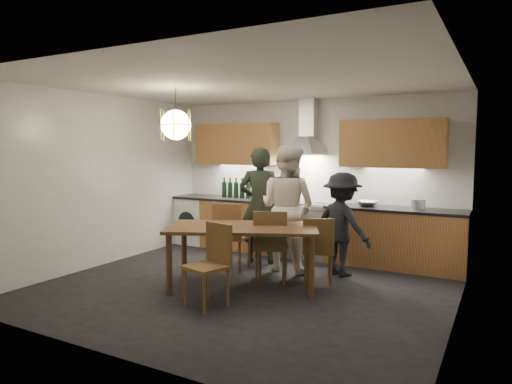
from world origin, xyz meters
The scene contains 17 objects.
ground centered at (0.00, 0.00, 0.00)m, with size 5.00×5.00×0.00m, color black.
room_shell centered at (0.00, 0.00, 1.71)m, with size 5.02×4.52×2.61m.
counter_run centered at (0.02, 1.95, 0.45)m, with size 5.00×0.62×0.90m.
range_stove centered at (0.00, 1.94, 0.44)m, with size 0.90×0.60×0.92m.
wall_fixtures centered at (0.00, 2.07, 1.87)m, with size 4.30×0.54×1.10m.
pendant_lamp centered at (-1.00, -0.10, 2.10)m, with size 0.43×0.43×0.70m.
dining_table centered at (-0.02, -0.01, 0.71)m, with size 2.11×1.64×0.80m.
chair_back_left centered at (-0.59, 0.60, 0.57)m, with size 0.51×0.51×1.00m.
chair_back_mid centered at (0.22, 0.32, 0.56)m, with size 0.57×0.57×0.98m.
chair_back_right centered at (0.79, 0.57, 0.51)m, with size 0.52×0.52×0.89m.
chair_front centered at (0.00, -0.74, 0.54)m, with size 0.52×0.52×0.93m.
person_left centered at (-0.42, 1.21, 0.91)m, with size 0.66×0.43×1.81m, color black.
person_mid centered at (0.12, 1.05, 0.92)m, with size 0.89×0.70×1.84m, color white.
person_right centered at (0.92, 1.15, 0.73)m, with size 0.94×0.54×1.46m, color black.
mixing_bowl centered at (1.05, 1.95, 0.94)m, with size 0.35×0.35×0.08m, color silver.
stock_pot centered at (1.80, 1.93, 0.97)m, with size 0.20×0.20×0.14m, color #B9B8BC.
wine_bottles centered at (-1.34, 2.01, 1.08)m, with size 0.59×0.09×0.36m.
Camera 1 is at (2.90, -4.97, 1.79)m, focal length 32.00 mm.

